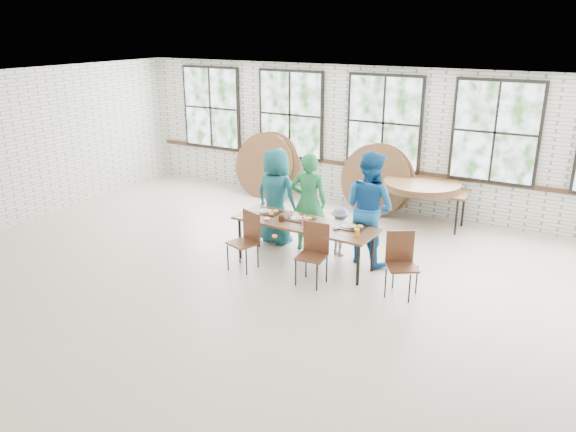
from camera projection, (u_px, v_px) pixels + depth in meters
name	position (u px, v px, depth m)	size (l,w,h in m)	color
room	(384.00, 125.00, 11.56)	(12.00, 12.00, 12.00)	beige
dining_table	(305.00, 225.00, 9.15)	(2.43, 0.89, 0.74)	brown
chair_near_left	(247.00, 236.00, 9.08)	(0.53, 0.52, 0.95)	#552E1C
chair_near_right	(314.00, 248.00, 8.57)	(0.46, 0.44, 0.95)	#552E1C
chair_spare	(401.00, 258.00, 8.22)	(0.57, 0.57, 0.95)	#552E1C
adult_teal	(276.00, 196.00, 10.05)	(0.86, 0.56, 1.75)	#1B6167
adult_green	(309.00, 202.00, 9.75)	(0.63, 0.42, 1.74)	#1F743D
toddler	(340.00, 231.00, 9.61)	(0.56, 0.32, 0.87)	#111237
adult_blue	(369.00, 208.00, 9.20)	(0.92, 0.72, 1.89)	#16569A
storage_table	(421.00, 191.00, 11.05)	(1.83, 0.82, 0.74)	brown
tabletop_clutter	(308.00, 222.00, 9.06)	(2.04, 0.64, 0.11)	black
round_tops_stacked	(422.00, 185.00, 11.01)	(1.50, 1.50, 0.13)	brown
round_tops_leaning	(319.00, 172.00, 12.25)	(4.28, 0.48, 1.49)	brown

